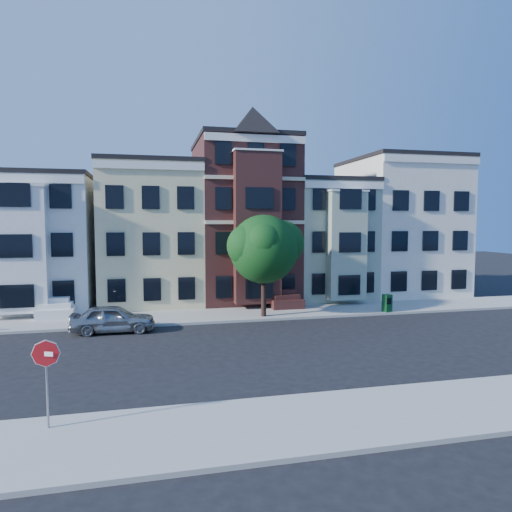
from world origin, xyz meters
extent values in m
plane|color=black|center=(0.00, 0.00, 0.00)|extent=(120.00, 120.00, 0.00)
cube|color=#9E9B93|center=(0.00, 8.00, 0.07)|extent=(60.00, 4.00, 0.15)
cube|color=#9E9B93|center=(0.00, -8.00, 0.07)|extent=(60.00, 4.00, 0.15)
cube|color=white|center=(-15.00, 14.50, 4.50)|extent=(8.00, 9.00, 9.00)
cube|color=beige|center=(-7.00, 14.50, 5.00)|extent=(7.00, 9.00, 10.00)
cube|color=#3A1A17|center=(0.00, 14.50, 6.00)|extent=(7.00, 9.00, 12.00)
cube|color=#9AA68E|center=(6.50, 14.50, 4.50)|extent=(6.00, 9.00, 9.00)
cube|color=silver|center=(13.50, 14.50, 5.50)|extent=(8.00, 9.00, 11.00)
imported|color=#97999F|center=(-9.14, 5.20, 0.76)|extent=(4.51, 1.92, 1.52)
cube|color=#134E21|center=(7.96, 6.30, 0.72)|extent=(0.61, 0.57, 1.14)
camera|label=1|loc=(-7.10, -20.47, 6.02)|focal=32.00mm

